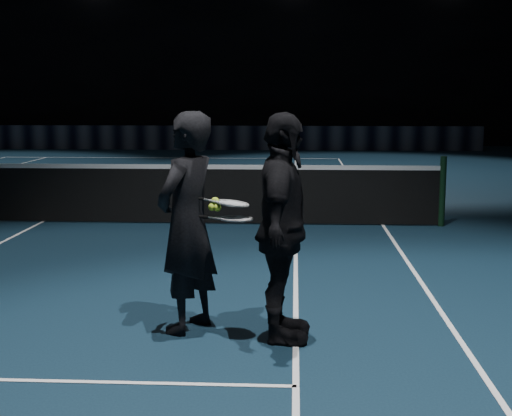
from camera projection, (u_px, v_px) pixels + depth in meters
The scene contains 12 objects.
floor at pixel (43, 222), 11.57m from camera, with size 36.00×36.00×0.00m, color black.
wall_back at pixel (194, 20), 28.53m from camera, with size 30.00×30.00×0.00m, color black.
court_lines at pixel (43, 222), 11.57m from camera, with size 10.98×23.78×0.01m, color white, non-canonical shape.
net_post_right at pixel (442, 191), 11.14m from camera, with size 0.10×0.10×1.10m, color black.
net_mesh at pixel (41, 195), 11.50m from camera, with size 12.80×0.02×0.86m, color black.
net_tape at pixel (40, 166), 11.43m from camera, with size 12.80×0.03×0.07m, color white.
sponsor_backdrop at pixel (186, 138), 26.78m from camera, with size 22.00×0.15×0.90m, color black.
player_a at pixel (187, 223), 6.13m from camera, with size 0.70×0.46×1.91m, color black.
player_b at pixel (282, 228), 5.87m from camera, with size 1.12×0.47×1.91m, color black.
racket_lower at pixel (236, 219), 5.98m from camera, with size 0.68×0.22×0.03m, color black, non-canonical shape.
racket_upper at pixel (232, 203), 6.01m from camera, with size 0.68×0.22×0.03m, color black, non-canonical shape.
tennis_balls at pixel (215, 205), 6.03m from camera, with size 0.12×0.10×0.12m, color #BEDE2F, non-canonical shape.
Camera 1 is at (4.09, -11.18, 2.04)m, focal length 50.00 mm.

